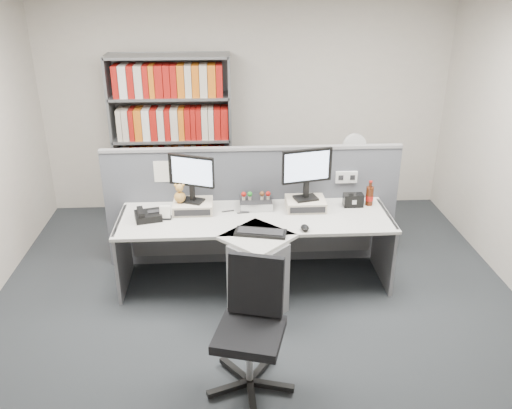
{
  "coord_description": "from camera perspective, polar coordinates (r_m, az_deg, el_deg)",
  "views": [
    {
      "loc": [
        -0.25,
        -3.76,
        2.88
      ],
      "look_at": [
        0.0,
        0.65,
        0.92
      ],
      "focal_mm": 37.36,
      "sensor_mm": 36.0,
      "label": 1
    }
  ],
  "objects": [
    {
      "name": "shelving_unit",
      "position": [
        6.52,
        -8.88,
        6.67
      ],
      "size": [
        1.41,
        0.4,
        2.0
      ],
      "color": "gray",
      "rests_on": "ground"
    },
    {
      "name": "desk_calendar",
      "position": [
        5.07,
        -9.68,
        -0.96
      ],
      "size": [
        0.11,
        0.08,
        0.13
      ],
      "color": "black",
      "rests_on": "desk"
    },
    {
      "name": "desk",
      "position": [
        4.99,
        0.04,
        -5.13
      ],
      "size": [
        2.6,
        1.2,
        0.72
      ],
      "color": "beige",
      "rests_on": "ground"
    },
    {
      "name": "ground",
      "position": [
        4.74,
        0.46,
        -13.46
      ],
      "size": [
        5.5,
        5.5,
        0.0
      ],
      "primitive_type": "plane",
      "color": "#2D3135",
      "rests_on": "ground"
    },
    {
      "name": "filing_cabinet",
      "position": [
        6.45,
        10.01,
        0.46
      ],
      "size": [
        0.45,
        0.61,
        0.7
      ],
      "color": "gray",
      "rests_on": "ground"
    },
    {
      "name": "cola_bottle",
      "position": [
        5.4,
        12.06,
        0.91
      ],
      "size": [
        0.08,
        0.08,
        0.25
      ],
      "color": "#3F190A",
      "rests_on": "desk"
    },
    {
      "name": "mouse",
      "position": [
        4.82,
        5.26,
        -2.5
      ],
      "size": [
        0.08,
        0.12,
        0.05
      ],
      "primitive_type": "ellipsoid",
      "color": "black",
      "rests_on": "desk"
    },
    {
      "name": "monitor_left",
      "position": [
        5.08,
        -6.93,
        3.19
      ],
      "size": [
        0.44,
        0.21,
        0.47
      ],
      "color": "black",
      "rests_on": "monitor_riser_left"
    },
    {
      "name": "office_chair",
      "position": [
        3.96,
        -0.45,
        -12.53
      ],
      "size": [
        0.66,
        0.65,
        0.99
      ],
      "color": "silver",
      "rests_on": "ground"
    },
    {
      "name": "room_shell",
      "position": [
        3.92,
        0.54,
        7.8
      ],
      "size": [
        5.04,
        5.54,
        2.72
      ],
      "color": "beige",
      "rests_on": "ground"
    },
    {
      "name": "desk_fan",
      "position": [
        6.23,
        10.43,
        5.91
      ],
      "size": [
        0.28,
        0.17,
        0.47
      ],
      "color": "white",
      "rests_on": "filing_cabinet"
    },
    {
      "name": "monitor_riser_right",
      "position": [
        5.24,
        5.32,
        0.08
      ],
      "size": [
        0.38,
        0.31,
        0.1
      ],
      "color": "beige",
      "rests_on": "desk"
    },
    {
      "name": "desktop_pc",
      "position": [
        5.26,
        -0.02,
        0.19
      ],
      "size": [
        0.31,
        0.28,
        0.08
      ],
      "color": "black",
      "rests_on": "desk"
    },
    {
      "name": "desk_phone",
      "position": [
        5.1,
        -11.55,
        -1.15
      ],
      "size": [
        0.29,
        0.27,
        0.1
      ],
      "color": "black",
      "rests_on": "desk"
    },
    {
      "name": "keyboard",
      "position": [
        4.74,
        0.5,
        -3.02
      ],
      "size": [
        0.48,
        0.27,
        0.03
      ],
      "color": "black",
      "rests_on": "desk"
    },
    {
      "name": "monitor_right",
      "position": [
        5.11,
        5.47,
        3.71
      ],
      "size": [
        0.49,
        0.21,
        0.51
      ],
      "color": "black",
      "rests_on": "monitor_riser_right"
    },
    {
      "name": "monitor_riser_left",
      "position": [
        5.2,
        -6.76,
        -0.2
      ],
      "size": [
        0.38,
        0.31,
        0.1
      ],
      "color": "beige",
      "rests_on": "desk"
    },
    {
      "name": "plush_toy",
      "position": [
        5.15,
        -8.16,
        1.06
      ],
      "size": [
        0.11,
        0.11,
        0.19
      ],
      "color": "#B9873D",
      "rests_on": "monitor_riser_left"
    },
    {
      "name": "speaker",
      "position": [
        5.35,
        10.36,
        0.47
      ],
      "size": [
        0.19,
        0.11,
        0.13
      ],
      "primitive_type": "cube",
      "color": "black",
      "rests_on": "desk"
    },
    {
      "name": "figurines",
      "position": [
        5.21,
        -0.01,
        1.05
      ],
      "size": [
        0.29,
        0.05,
        0.09
      ],
      "color": "beige",
      "rests_on": "desktop_pc"
    },
    {
      "name": "partition",
      "position": [
        5.49,
        -0.31,
        -0.06
      ],
      "size": [
        3.0,
        0.08,
        1.27
      ],
      "color": "#555760",
      "rests_on": "ground"
    }
  ]
}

